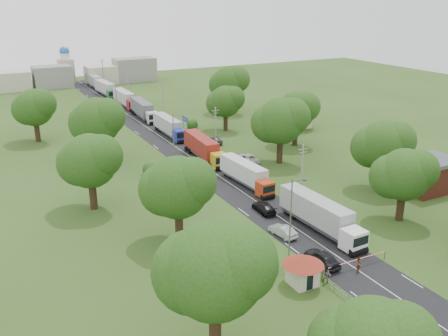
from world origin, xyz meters
TOP-DOWN VIEW (x-y plane):
  - ground at (0.00, 0.00)m, footprint 260.00×260.00m
  - road at (0.00, 20.00)m, footprint 8.00×200.00m
  - boom_barrier at (-1.36, -25.00)m, footprint 9.22×0.35m
  - guard_booth at (-7.20, -25.00)m, footprint 4.40×4.40m
  - guard_rail at (-5.00, -35.00)m, footprint 0.10×17.00m
  - info_sign at (5.20, 35.00)m, footprint 0.12×3.10m
  - pole_1 at (5.50, -7.00)m, footprint 1.60×0.24m
  - pole_2 at (5.50, 21.00)m, footprint 1.60×0.24m
  - pole_3 at (5.50, 49.00)m, footprint 1.60×0.24m
  - pole_4 at (5.50, 77.00)m, footprint 1.60×0.24m
  - pole_5 at (5.50, 105.00)m, footprint 1.60×0.24m
  - lamp_0 at (-5.35, -20.00)m, footprint 2.03×0.22m
  - lamp_1 at (-5.35, 15.00)m, footprint 2.03×0.22m
  - lamp_2 at (-5.35, 50.00)m, footprint 2.03×0.22m
  - tree_2 at (13.99, -17.86)m, footprint 8.00×8.00m
  - tree_3 at (19.99, -7.84)m, footprint 8.80×8.80m
  - tree_4 at (12.99, 10.17)m, footprint 9.60×9.60m
  - tree_5 at (21.99, 18.16)m, footprint 8.80×8.80m
  - tree_6 at (14.99, 35.14)m, footprint 8.00×8.00m
  - tree_7 at (23.99, 50.17)m, footprint 9.60×9.60m
  - tree_9 at (-20.01, -29.83)m, footprint 9.60×9.60m
  - tree_10 at (-15.01, -9.84)m, footprint 8.80×8.80m
  - tree_11 at (-22.01, 5.16)m, footprint 8.80×8.80m
  - tree_12 at (-16.01, 25.17)m, footprint 9.60×9.60m
  - tree_13 at (-24.01, 45.16)m, footprint 8.80×8.80m
  - house_brick at (26.00, -12.00)m, footprint 8.60×6.60m
  - house_cream at (30.00, 30.00)m, footprint 10.08×10.08m
  - distant_town at (0.68, 110.00)m, footprint 52.00×8.00m
  - church at (-4.00, 118.00)m, footprint 5.00×5.00m
  - truck_0 at (2.33, -15.53)m, footprint 3.04×15.09m
  - truck_1 at (1.93, 2.93)m, footprint 2.95×13.49m
  - truck_2 at (1.69, 18.44)m, footprint 3.28×14.86m
  - truck_3 at (2.00, 36.59)m, footprint 2.47×14.10m
  - truck_4 at (2.23, 54.50)m, footprint 3.27×15.26m
  - truck_5 at (2.37, 70.28)m, footprint 2.63×14.81m
  - truck_6 at (1.62, 87.33)m, footprint 3.30×15.09m
  - truck_7 at (1.97, 102.97)m, footprint 2.75×14.33m
  - car_lane_front at (-2.80, -22.70)m, footprint 1.99×4.93m
  - car_lane_mid at (-2.76, -14.68)m, footprint 1.98×4.36m
  - car_lane_rear at (-1.00, -7.27)m, footprint 2.21×4.86m
  - car_verge_near at (8.00, 12.97)m, footprint 2.99×5.85m
  - car_verge_far at (8.00, 26.57)m, footprint 1.96×4.76m
  - pedestrian_near at (-0.21, -25.84)m, footprint 0.73×0.64m
  - pedestrian_booth at (-4.80, -26.00)m, footprint 1.13×1.14m

SIDE VIEW (x-z plane):
  - ground at x=0.00m, z-range 0.00..0.00m
  - road at x=0.00m, z-range -0.02..0.02m
  - guard_rail at x=-5.00m, z-range -0.85..0.85m
  - car_lane_rear at x=-1.00m, z-range 0.00..1.38m
  - car_lane_mid at x=-2.76m, z-range 0.00..1.39m
  - car_verge_near at x=8.00m, z-range 0.00..1.58m
  - car_verge_far at x=8.00m, z-range 0.00..1.61m
  - car_lane_front at x=-2.80m, z-range 0.00..1.68m
  - pedestrian_near at x=-0.21m, z-range 0.00..1.68m
  - boom_barrier at x=-1.36m, z-range 0.30..1.48m
  - pedestrian_booth at x=-4.80m, z-range 0.00..1.86m
  - truck_1 at x=1.93m, z-range 0.11..3.84m
  - truck_3 at x=2.00m, z-range 0.12..4.03m
  - truck_7 at x=1.97m, z-range 0.12..4.09m
  - guard_booth at x=-7.20m, z-range 0.44..3.89m
  - truck_2 at x=1.69m, z-range 0.13..4.23m
  - truck_5 at x=2.37m, z-range 0.13..4.23m
  - truck_6 at x=1.62m, z-range 0.13..4.30m
  - truck_0 at x=2.33m, z-range 0.13..4.30m
  - truck_4 at x=2.23m, z-range 0.13..4.34m
  - house_brick at x=26.00m, z-range 0.05..5.25m
  - info_sign at x=5.20m, z-range 0.95..5.05m
  - distant_town at x=0.68m, z-range -0.51..7.49m
  - house_cream at x=30.00m, z-range 0.74..6.54m
  - pole_1 at x=5.50m, z-range 0.18..9.18m
  - pole_2 at x=5.50m, z-range 0.18..9.18m
  - pole_3 at x=5.50m, z-range 0.18..9.18m
  - pole_4 at x=5.50m, z-range 0.18..9.18m
  - pole_5 at x=5.50m, z-range 0.18..9.18m
  - church at x=-4.00m, z-range -0.76..11.54m
  - lamp_0 at x=-5.35m, z-range 0.55..10.55m
  - lamp_1 at x=-5.35m, z-range 0.55..10.55m
  - lamp_2 at x=-5.35m, z-range 0.55..10.55m
  - tree_2 at x=13.99m, z-range 1.55..11.65m
  - tree_6 at x=14.99m, z-range 1.55..11.65m
  - tree_3 at x=19.99m, z-range 1.69..12.76m
  - tree_5 at x=21.99m, z-range 1.69..12.76m
  - tree_10 at x=-15.01m, z-range 1.69..12.76m
  - tree_11 at x=-22.01m, z-range 1.69..12.76m
  - tree_13 at x=-24.01m, z-range 1.69..12.76m
  - tree_4 at x=12.99m, z-range 1.83..13.88m
  - tree_7 at x=23.99m, z-range 1.83..13.88m
  - tree_9 at x=-20.01m, z-range 1.83..13.88m
  - tree_12 at x=-16.01m, z-range 1.83..13.88m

